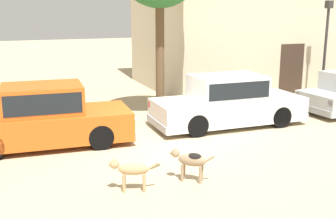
% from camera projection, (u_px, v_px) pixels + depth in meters
% --- Properties ---
extents(ground_plane, '(80.00, 80.00, 0.00)m').
position_uv_depth(ground_plane, '(162.00, 145.00, 10.80)').
color(ground_plane, tan).
extents(parked_sedan_nearest, '(4.50, 1.96, 1.58)m').
position_uv_depth(parked_sedan_nearest, '(45.00, 116.00, 10.64)').
color(parked_sedan_nearest, '#D15619').
rests_on(parked_sedan_nearest, ground_plane).
extents(parked_sedan_second, '(4.69, 1.77, 1.53)m').
position_uv_depth(parked_sedan_second, '(228.00, 101.00, 12.50)').
color(parked_sedan_second, silver).
rests_on(parked_sedan_second, ground_plane).
extents(stray_dog_spotted, '(0.96, 0.42, 0.68)m').
position_uv_depth(stray_dog_spotted, '(130.00, 169.00, 8.02)').
color(stray_dog_spotted, tan).
rests_on(stray_dog_spotted, ground_plane).
extents(stray_dog_tan, '(0.79, 0.66, 0.69)m').
position_uv_depth(stray_dog_tan, '(190.00, 160.00, 8.47)').
color(stray_dog_tan, '#997F60').
rests_on(stray_dog_tan, ground_plane).
extents(stray_cat, '(0.58, 0.32, 0.17)m').
position_uv_depth(stray_cat, '(152.00, 164.00, 9.26)').
color(stray_cat, beige).
rests_on(stray_cat, ground_plane).
extents(street_lamp, '(0.22, 0.22, 3.73)m').
position_uv_depth(street_lamp, '(326.00, 37.00, 15.65)').
color(street_lamp, '#2D2B28').
rests_on(street_lamp, ground_plane).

